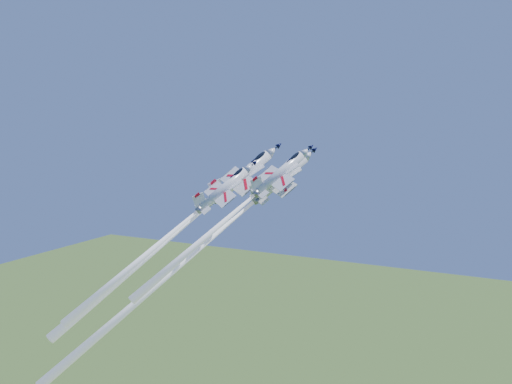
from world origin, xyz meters
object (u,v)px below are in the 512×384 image
at_px(jet_left, 176,232).
at_px(jet_right, 230,216).
at_px(jet_slot, 169,235).
at_px(jet_lead, 192,255).

distance_m(jet_left, jet_right, 13.47).
xyz_separation_m(jet_left, jet_right, (12.74, -0.77, 4.33)).
bearing_deg(jet_slot, jet_lead, 91.31).
bearing_deg(jet_lead, jet_left, -164.33).
relative_size(jet_lead, jet_right, 1.55).
height_order(jet_lead, jet_slot, jet_lead).
xyz_separation_m(jet_lead, jet_left, (-4.66, 1.74, 3.86)).
bearing_deg(jet_slot, jet_left, 146.70).
bearing_deg(jet_lead, jet_right, 43.10).
distance_m(jet_lead, jet_slot, 6.32).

